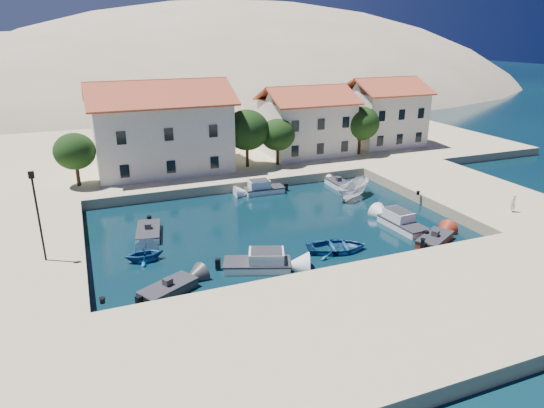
% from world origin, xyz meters
% --- Properties ---
extents(ground, '(400.00, 400.00, 0.00)m').
position_xyz_m(ground, '(0.00, 0.00, 0.00)').
color(ground, black).
rests_on(ground, ground).
extents(quay_south, '(52.00, 12.00, 1.00)m').
position_xyz_m(quay_south, '(0.00, -6.00, 0.50)').
color(quay_south, '#C5B687').
rests_on(quay_south, ground).
extents(quay_east, '(11.00, 20.00, 1.00)m').
position_xyz_m(quay_east, '(20.50, 10.00, 0.50)').
color(quay_east, '#C5B687').
rests_on(quay_east, ground).
extents(quay_west, '(8.00, 20.00, 1.00)m').
position_xyz_m(quay_west, '(-19.00, 10.00, 0.50)').
color(quay_west, '#C5B687').
rests_on(quay_west, ground).
extents(quay_north, '(80.00, 36.00, 1.00)m').
position_xyz_m(quay_north, '(2.00, 38.00, 0.50)').
color(quay_north, '#C5B687').
rests_on(quay_north, ground).
extents(hills, '(254.00, 176.00, 99.00)m').
position_xyz_m(hills, '(20.64, 123.62, -23.40)').
color(hills, tan).
rests_on(hills, ground).
extents(building_left, '(14.70, 9.45, 9.70)m').
position_xyz_m(building_left, '(-6.00, 28.00, 5.94)').
color(building_left, white).
rests_on(building_left, quay_north).
extents(building_mid, '(10.50, 8.40, 8.30)m').
position_xyz_m(building_mid, '(12.00, 29.00, 5.22)').
color(building_mid, white).
rests_on(building_mid, quay_north).
extents(building_right, '(9.45, 8.40, 8.80)m').
position_xyz_m(building_right, '(24.00, 30.00, 5.47)').
color(building_right, white).
rests_on(building_right, quay_north).
extents(trees, '(37.30, 5.30, 6.45)m').
position_xyz_m(trees, '(4.51, 25.46, 4.84)').
color(trees, '#382314').
rests_on(trees, quay_north).
extents(lamppost, '(0.35, 0.25, 6.22)m').
position_xyz_m(lamppost, '(-17.50, 8.00, 4.75)').
color(lamppost, black).
rests_on(lamppost, quay_west).
extents(bollards, '(29.36, 9.56, 0.30)m').
position_xyz_m(bollards, '(2.80, 3.87, 1.15)').
color(bollards, black).
rests_on(bollards, ground).
extents(motorboat_grey_sw, '(4.05, 3.26, 1.25)m').
position_xyz_m(motorboat_grey_sw, '(-10.36, 2.21, 0.30)').
color(motorboat_grey_sw, '#2E2F33').
rests_on(motorboat_grey_sw, ground).
extents(cabin_cruiser_south, '(5.04, 3.50, 1.60)m').
position_xyz_m(cabin_cruiser_south, '(-4.02, 3.22, 0.48)').
color(cabin_cruiser_south, white).
rests_on(cabin_cruiser_south, ground).
extents(rowboat_south, '(5.19, 4.24, 0.94)m').
position_xyz_m(rowboat_south, '(2.59, 3.81, 0.00)').
color(rowboat_south, navy).
rests_on(rowboat_south, ground).
extents(motorboat_red_se, '(4.11, 3.30, 1.25)m').
position_xyz_m(motorboat_red_se, '(10.34, 2.19, 0.29)').
color(motorboat_red_se, maroon).
rests_on(motorboat_red_se, ground).
extents(cabin_cruiser_east, '(2.19, 4.76, 1.60)m').
position_xyz_m(cabin_cruiser_east, '(9.83, 5.60, 0.48)').
color(cabin_cruiser_east, white).
rests_on(cabin_cruiser_east, ground).
extents(boat_east, '(5.12, 3.98, 1.87)m').
position_xyz_m(boat_east, '(10.07, 14.08, 0.00)').
color(boat_east, white).
rests_on(boat_east, ground).
extents(motorboat_white_ne, '(1.65, 3.45, 1.25)m').
position_xyz_m(motorboat_white_ne, '(10.53, 17.77, 0.30)').
color(motorboat_white_ne, white).
rests_on(motorboat_white_ne, ground).
extents(rowboat_west, '(2.77, 2.39, 1.46)m').
position_xyz_m(rowboat_west, '(-11.12, 7.48, 0.00)').
color(rowboat_west, navy).
rests_on(rowboat_west, ground).
extents(motorboat_white_west, '(2.53, 4.35, 1.25)m').
position_xyz_m(motorboat_white_west, '(-10.15, 11.99, 0.29)').
color(motorboat_white_west, white).
rests_on(motorboat_white_west, ground).
extents(cabin_cruiser_north, '(4.06, 1.86, 1.60)m').
position_xyz_m(cabin_cruiser_north, '(2.43, 18.64, 0.48)').
color(cabin_cruiser_north, white).
rests_on(cabin_cruiser_north, ground).
extents(pedestrian, '(0.62, 0.45, 1.60)m').
position_xyz_m(pedestrian, '(19.22, 3.23, 1.80)').
color(pedestrian, white).
rests_on(pedestrian, quay_east).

